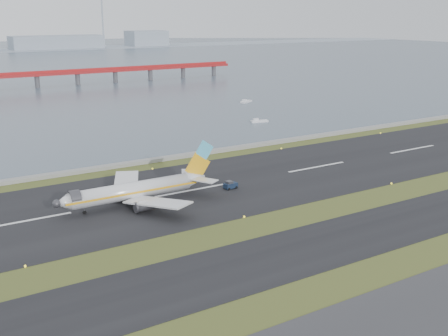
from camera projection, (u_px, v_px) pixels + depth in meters
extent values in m
plane|color=#384E1B|center=(265.00, 229.00, 112.25)|extent=(1000.00, 1000.00, 0.00)
cube|color=black|center=(304.00, 249.00, 102.46)|extent=(1000.00, 18.00, 0.10)
cube|color=black|center=(192.00, 190.00, 136.68)|extent=(1000.00, 45.00, 0.10)
cube|color=gray|center=(141.00, 162.00, 161.00)|extent=(1000.00, 2.50, 1.00)
cube|color=#A31C1D|center=(37.00, 75.00, 324.25)|extent=(260.00, 5.00, 1.60)
cube|color=#A31C1D|center=(36.00, 72.00, 323.86)|extent=(260.00, 0.40, 1.40)
cylinder|color=#4C4C51|center=(37.00, 83.00, 325.45)|extent=(2.80, 2.80, 7.00)
cylinder|color=#4C4C51|center=(183.00, 74.00, 374.94)|extent=(2.80, 2.80, 7.00)
cube|color=#8E9BA8|center=(57.00, 42.00, 687.43)|extent=(110.00, 35.00, 16.00)
cube|color=#8E9BA8|center=(147.00, 38.00, 748.76)|extent=(50.00, 35.00, 20.00)
cylinder|color=#8E9BA8|center=(103.00, 23.00, 712.52)|extent=(1.80, 1.80, 60.00)
cylinder|color=silver|center=(132.00, 191.00, 125.04)|extent=(28.00, 3.80, 3.80)
cone|color=silver|center=(62.00, 203.00, 117.00)|extent=(3.20, 3.80, 3.80)
cone|color=silver|center=(195.00, 178.00, 133.31)|extent=(5.00, 3.80, 3.80)
cube|color=yellow|center=(135.00, 193.00, 123.48)|extent=(31.00, 0.06, 0.45)
cube|color=yellow|center=(128.00, 188.00, 126.61)|extent=(31.00, 0.06, 0.45)
cube|color=silver|center=(157.00, 202.00, 119.44)|extent=(11.31, 15.89, 1.66)
cube|color=silver|center=(126.00, 183.00, 133.29)|extent=(11.31, 15.89, 1.66)
cylinder|color=#39393E|center=(145.00, 206.00, 120.91)|extent=(4.20, 2.10, 2.10)
cylinder|color=#39393E|center=(124.00, 191.00, 130.69)|extent=(4.20, 2.10, 2.10)
cube|color=yellow|center=(198.00, 166.00, 132.96)|extent=(6.80, 0.35, 6.85)
cube|color=#51BFE7|center=(204.00, 150.00, 132.95)|extent=(4.85, 0.37, 4.90)
cube|color=silver|center=(204.00, 180.00, 130.24)|extent=(5.64, 6.80, 0.22)
cube|color=silver|center=(188.00, 172.00, 136.43)|extent=(5.64, 6.80, 0.22)
cylinder|color=black|center=(85.00, 213.00, 120.18)|extent=(0.80, 0.28, 0.80)
cylinder|color=black|center=(144.00, 205.00, 124.32)|extent=(1.00, 0.38, 1.00)
cylinder|color=black|center=(133.00, 199.00, 128.88)|extent=(1.00, 0.38, 1.00)
cube|color=#132036|center=(230.00, 185.00, 137.62)|extent=(3.46, 2.19, 1.23)
cube|color=#39393E|center=(229.00, 182.00, 137.16)|extent=(1.59, 1.68, 0.72)
cylinder|color=black|center=(229.00, 189.00, 136.48)|extent=(0.75, 0.38, 0.72)
cylinder|color=black|center=(225.00, 188.00, 137.71)|extent=(0.75, 0.38, 0.72)
cylinder|color=black|center=(236.00, 187.00, 137.83)|extent=(0.75, 0.38, 0.72)
cylinder|color=black|center=(232.00, 186.00, 139.06)|extent=(0.75, 0.38, 0.72)
cube|color=white|center=(259.00, 121.00, 222.51)|extent=(7.18, 3.72, 0.88)
cube|color=white|center=(256.00, 120.00, 221.85)|extent=(2.28, 1.99, 0.88)
cube|color=white|center=(246.00, 102.00, 271.92)|extent=(7.65, 5.21, 0.95)
cube|color=white|center=(244.00, 100.00, 270.42)|extent=(2.62, 2.41, 0.95)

